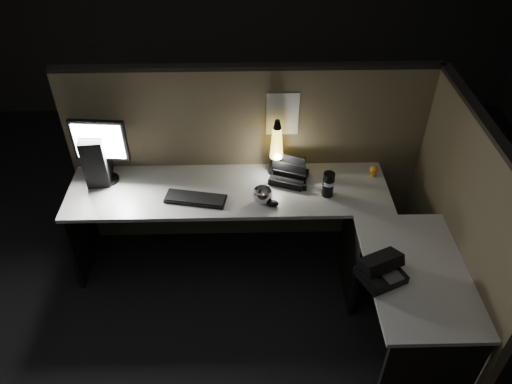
{
  "coord_description": "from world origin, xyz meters",
  "views": [
    {
      "loc": [
        -0.02,
        -2.17,
        2.99
      ],
      "look_at": [
        0.04,
        0.35,
        0.91
      ],
      "focal_mm": 35.0,
      "sensor_mm": 36.0,
      "label": 1
    }
  ],
  "objects_px": {
    "monitor": "(100,145)",
    "keyboard": "(196,199)",
    "pc_tower": "(97,153)",
    "lava_lamp": "(277,151)",
    "desk_phone": "(380,270)"
  },
  "relations": [
    {
      "from": "desk_phone",
      "to": "pc_tower",
      "type": "bearing_deg",
      "value": 126.51
    },
    {
      "from": "lava_lamp",
      "to": "desk_phone",
      "type": "xyz_separation_m",
      "value": [
        0.55,
        -1.03,
        -0.13
      ]
    },
    {
      "from": "monitor",
      "to": "keyboard",
      "type": "bearing_deg",
      "value": -15.73
    },
    {
      "from": "monitor",
      "to": "lava_lamp",
      "type": "distance_m",
      "value": 1.24
    },
    {
      "from": "pc_tower",
      "to": "desk_phone",
      "type": "height_order",
      "value": "pc_tower"
    },
    {
      "from": "pc_tower",
      "to": "keyboard",
      "type": "relative_size",
      "value": 0.88
    },
    {
      "from": "monitor",
      "to": "keyboard",
      "type": "relative_size",
      "value": 1.17
    },
    {
      "from": "monitor",
      "to": "pc_tower",
      "type": "bearing_deg",
      "value": 136.4
    },
    {
      "from": "pc_tower",
      "to": "keyboard",
      "type": "distance_m",
      "value": 0.81
    },
    {
      "from": "lava_lamp",
      "to": "desk_phone",
      "type": "distance_m",
      "value": 1.18
    },
    {
      "from": "keyboard",
      "to": "monitor",
      "type": "bearing_deg",
      "value": 170.02
    },
    {
      "from": "pc_tower",
      "to": "desk_phone",
      "type": "distance_m",
      "value": 2.13
    },
    {
      "from": "keyboard",
      "to": "desk_phone",
      "type": "distance_m",
      "value": 1.34
    },
    {
      "from": "pc_tower",
      "to": "desk_phone",
      "type": "bearing_deg",
      "value": -35.65
    },
    {
      "from": "pc_tower",
      "to": "lava_lamp",
      "type": "xyz_separation_m",
      "value": [
        1.3,
        -0.01,
        -0.0
      ]
    }
  ]
}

